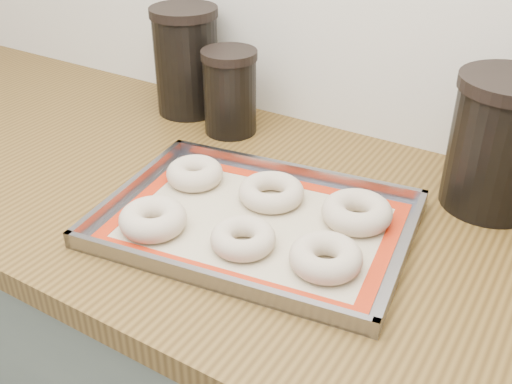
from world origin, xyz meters
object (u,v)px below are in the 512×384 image
Objects in this scene: bagel_front_left at (153,219)px; bagel_back_right at (357,212)px; canister_left at (186,61)px; canister_right at (500,143)px; bagel_back_left at (195,173)px; bagel_back_mid at (271,192)px; canister_mid at (230,92)px; baking_tray at (256,222)px; bagel_front_mid at (243,238)px; bagel_front_right at (326,257)px.

bagel_back_right is (0.25, 0.18, -0.00)m from bagel_front_left.
canister_left is at bearing 120.49° from bagel_front_left.
canister_right is (0.41, 0.35, 0.09)m from bagel_front_left.
bagel_back_left is 0.28m from bagel_back_right.
bagel_back_left is 0.14m from bagel_back_mid.
bagel_front_left reaches higher than bagel_back_left.
canister_left is at bearing 163.73° from canister_mid.
baking_tray is 4.94× the size of bagel_front_left.
bagel_back_right is (0.11, 0.15, 0.00)m from bagel_front_mid.
bagel_back_mid is 0.48× the size of canister_left.
bagel_front_left is at bearing -77.84° from bagel_back_left.
bagel_front_right and bagel_back_left have the same top height.
bagel_back_left is at bearing 146.38° from bagel_front_mid.
bagel_back_mid is at bearing -34.16° from canister_left.
canister_left reaches higher than bagel_front_left.
bagel_front_left is at bearing -141.84° from baking_tray.
bagel_back_right is 0.40m from canister_mid.
bagel_front_left is 1.07× the size of bagel_front_mid.
bagel_front_mid is 0.44× the size of canister_right.
canister_mid is at bearing 179.01° from canister_right.
baking_tray is 0.16m from bagel_front_left.
canister_right is (0.27, 0.32, 0.09)m from bagel_front_mid.
baking_tray is 4.73× the size of bagel_back_mid.
bagel_front_mid is 0.12m from bagel_front_right.
canister_right reaches higher than bagel_front_right.
baking_tray is 0.07m from bagel_back_mid.
bagel_back_left is 0.43× the size of canister_left.
bagel_front_mid is at bearing -77.03° from bagel_back_mid.
baking_tray is at bearing 162.71° from bagel_front_right.
canister_mid reaches higher than bagel_front_left.
bagel_front_right is at bearing 11.43° from bagel_front_left.
bagel_back_right is 0.54m from canister_left.
canister_right is at bearing -0.99° from canister_mid.
bagel_front_mid is at bearing -33.62° from bagel_back_left.
bagel_back_left is at bearing -51.09° from canister_left.
bagel_back_right is 0.25m from canister_right.
canister_mid is at bearing 105.48° from bagel_front_left.
bagel_back_right is at bearing -26.95° from canister_mid.
bagel_front_left is 0.54m from canister_right.
bagel_front_right is (0.12, 0.02, 0.00)m from bagel_front_mid.
bagel_front_mid is at bearing -170.56° from bagel_front_right.
canister_mid is (-0.36, 0.30, 0.06)m from bagel_front_right.
bagel_back_mid is at bearing 100.69° from baking_tray.
bagel_back_mid is 0.64× the size of canister_mid.
bagel_back_left is at bearing 161.87° from baking_tray.
canister_right is (0.51, -0.01, 0.02)m from canister_mid.
bagel_back_left is at bearing 102.16° from bagel_front_left.
bagel_back_right is at bearing -24.16° from canister_left.
canister_mid is 0.51m from canister_right.
bagel_front_left is 0.14m from bagel_front_mid.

